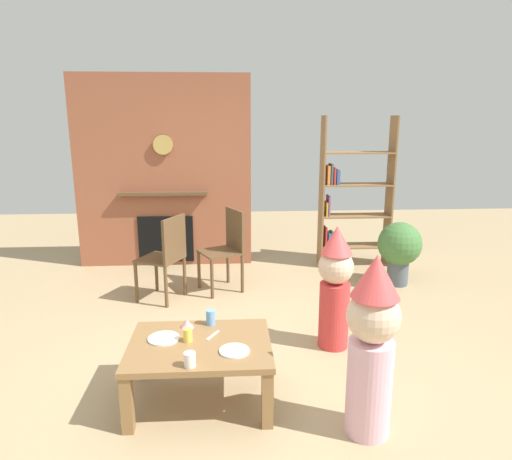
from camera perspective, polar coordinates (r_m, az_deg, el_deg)
ground_plane at (r=3.73m, az=-2.00°, el=-16.10°), size 12.00×12.00×0.00m
brick_fireplace_feature at (r=5.93m, az=-11.45°, el=7.01°), size 2.20×0.28×2.40m
bookshelf at (r=5.92m, az=11.74°, el=4.02°), size 0.90×0.28×1.90m
coffee_table at (r=3.14m, az=-7.02°, el=-14.92°), size 0.94×0.70×0.42m
paper_cup_near_left at (r=3.13m, az=-8.55°, el=-12.84°), size 0.06×0.06×0.09m
paper_cup_near_right at (r=3.33m, az=-5.69°, el=-10.82°), size 0.07×0.07×0.11m
paper_cup_center at (r=2.84m, az=-8.29°, el=-15.75°), size 0.07×0.07×0.09m
paper_plate_front at (r=3.19m, az=-11.46°, el=-13.14°), size 0.21×0.21×0.01m
paper_plate_rear at (r=2.99m, az=-2.72°, el=-14.85°), size 0.19×0.19×0.01m
birthday_cake_slice at (r=3.32m, az=-8.65°, el=-11.49°), size 0.10×0.10×0.06m
table_fork at (r=3.19m, az=-5.43°, el=-12.98°), size 0.09×0.14×0.01m
child_with_cone_hat at (r=2.80m, az=14.29°, el=-13.44°), size 0.31×0.31×1.12m
child_in_pink at (r=3.78m, az=9.87°, el=-6.70°), size 0.29×0.29×1.03m
dining_chair_left at (r=4.78m, az=-11.05°, el=-2.87°), size 0.53×0.53×0.90m
dining_chair_middle at (r=5.02m, az=-3.59°, el=-1.86°), size 0.53×0.53×0.90m
potted_plant_tall at (r=5.41m, az=17.51°, el=-2.06°), size 0.49×0.49×0.73m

